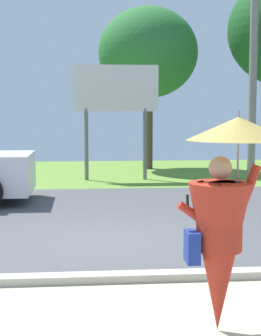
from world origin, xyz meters
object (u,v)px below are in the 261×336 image
object	(u,v)px
monk_pedestrian	(223,220)
tree_left_far	(148,53)
utility_pole	(253,66)
roadside_billboard	(116,96)

from	to	relation	value
monk_pedestrian	tree_left_far	world-z (taller)	tree_left_far
monk_pedestrian	tree_left_far	distance (m)	14.91
utility_pole	roadside_billboard	bearing A→B (deg)	175.64
utility_pole	monk_pedestrian	bearing A→B (deg)	-109.06
monk_pedestrian	tree_left_far	xyz separation A→B (m)	(1.06, 14.55, 3.08)
roadside_billboard	tree_left_far	size ratio (longest dim) A/B	0.60
monk_pedestrian	utility_pole	bearing A→B (deg)	77.52
utility_pole	tree_left_far	size ratio (longest dim) A/B	1.13
utility_pole	tree_left_far	bearing A→B (deg)	129.46
utility_pole	roadside_billboard	xyz separation A→B (m)	(-4.16, 0.32, -0.92)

